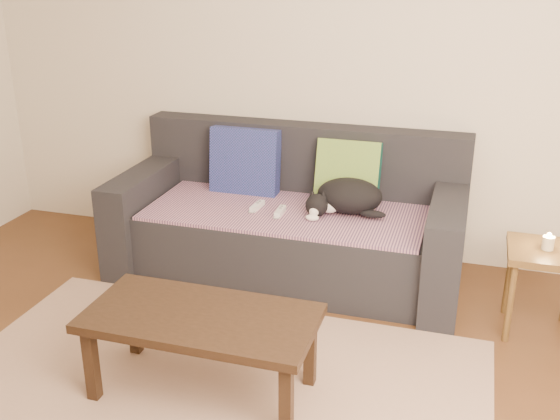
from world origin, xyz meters
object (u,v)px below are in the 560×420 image
(sofa, at_px, (290,225))
(wii_remote_a, at_px, (257,206))
(side_table, at_px, (545,264))
(wii_remote_b, at_px, (280,211))
(cat, at_px, (347,197))
(coffee_table, at_px, (201,324))

(sofa, xyz_separation_m, wii_remote_a, (-0.17, -0.11, 0.15))
(wii_remote_a, xyz_separation_m, side_table, (1.63, -0.21, -0.06))
(sofa, height_order, wii_remote_b, sofa)
(side_table, bearing_deg, cat, 164.89)
(side_table, xyz_separation_m, coffee_table, (-1.48, -1.01, -0.04))
(sofa, relative_size, cat, 4.45)
(cat, height_order, coffee_table, cat)
(sofa, distance_m, wii_remote_a, 0.25)
(cat, bearing_deg, side_table, -17.57)
(wii_remote_a, height_order, side_table, side_table)
(wii_remote_b, bearing_deg, side_table, -98.29)
(wii_remote_a, relative_size, coffee_table, 0.15)
(side_table, height_order, coffee_table, side_table)
(sofa, bearing_deg, side_table, -12.38)
(sofa, xyz_separation_m, side_table, (1.46, -0.32, 0.08))
(coffee_table, bearing_deg, wii_remote_b, 89.61)
(wii_remote_a, relative_size, wii_remote_b, 1.00)
(wii_remote_a, bearing_deg, side_table, -91.40)
(sofa, height_order, side_table, sofa)
(wii_remote_b, bearing_deg, wii_remote_a, 71.79)
(sofa, bearing_deg, cat, -3.64)
(cat, distance_m, wii_remote_a, 0.54)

